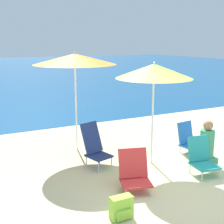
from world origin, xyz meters
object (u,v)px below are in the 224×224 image
beach_umbrella_orange (75,59)px  beach_chair_navy (95,146)px  beach_chair_teal (201,157)px  beach_chair_blue (188,139)px  beach_umbrella_lime (154,71)px  person_seated_near (207,146)px  beach_chair_red (134,172)px  backpack_lime (122,208)px

beach_umbrella_orange → beach_chair_navy: 2.01m
beach_chair_teal → beach_umbrella_orange: bearing=132.3°
beach_chair_blue → beach_umbrella_lime: bearing=-178.9°
beach_chair_navy → person_seated_near: person_seated_near is taller
beach_chair_red → beach_chair_teal: bearing=16.0°
beach_chair_blue → beach_chair_teal: 1.20m
beach_chair_teal → person_seated_near: 0.54m
beach_chair_blue → backpack_lime: 3.22m
beach_chair_red → beach_chair_navy: bearing=115.9°
beach_umbrella_orange → beach_chair_blue: beach_umbrella_orange is taller
beach_umbrella_lime → backpack_lime: (-1.57, -1.57, -1.76)m
beach_chair_red → beach_chair_blue: size_ratio=1.00×
beach_umbrella_lime → beach_chair_blue: bearing=9.1°
beach_umbrella_lime → beach_chair_navy: size_ratio=2.38×
beach_chair_red → person_seated_near: size_ratio=0.74×
beach_chair_teal → backpack_lime: bearing=-154.7°
beach_chair_navy → backpack_lime: (-0.44, -1.94, -0.27)m
beach_chair_blue → backpack_lime: bearing=-155.1°
beach_chair_teal → backpack_lime: size_ratio=2.11×
beach_chair_red → person_seated_near: (1.92, 0.30, 0.08)m
beach_umbrella_orange → beach_chair_teal: 3.39m
person_seated_near → beach_chair_navy: bearing=155.6°
beach_umbrella_orange → backpack_lime: bearing=-98.7°
beach_umbrella_lime → person_seated_near: 1.90m
beach_chair_blue → beach_chair_red: bearing=-161.4°
beach_chair_red → beach_chair_teal: size_ratio=0.96×
beach_umbrella_lime → beach_chair_blue: size_ratio=3.07×
beach_chair_blue → beach_chair_navy: beach_chair_navy is taller
beach_chair_teal → person_seated_near: (0.43, 0.32, 0.06)m
beach_chair_blue → backpack_lime: (-2.70, -1.75, -0.14)m
backpack_lime → beach_chair_teal: bearing=18.0°
beach_umbrella_lime → person_seated_near: beach_umbrella_lime is taller
person_seated_near → beach_chair_red: bearing=-171.8°
beach_chair_navy → beach_chair_teal: bearing=-52.4°
beach_chair_navy → person_seated_near: (2.11, -0.93, -0.04)m
beach_chair_navy → backpack_lime: size_ratio=2.62×
beach_chair_blue → beach_chair_navy: size_ratio=0.77×
beach_chair_red → person_seated_near: 1.94m
beach_chair_blue → beach_chair_teal: (-0.58, -1.06, 0.03)m
beach_chair_blue → person_seated_near: bearing=-109.3°
beach_chair_teal → beach_chair_navy: size_ratio=0.80×
beach_chair_navy → beach_chair_blue: bearing=-20.8°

